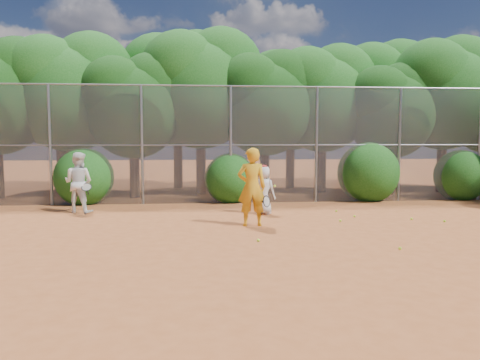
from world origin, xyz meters
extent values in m
plane|color=#A04F24|center=(0.00, 0.00, 0.00)|extent=(80.00, 80.00, 0.00)
cylinder|color=gray|center=(-7.00, 6.00, 2.00)|extent=(0.09, 0.09, 4.00)
cylinder|color=gray|center=(-4.00, 6.00, 2.00)|extent=(0.09, 0.09, 4.00)
cylinder|color=gray|center=(-1.00, 6.00, 2.00)|extent=(0.09, 0.09, 4.00)
cylinder|color=gray|center=(2.00, 6.00, 2.00)|extent=(0.09, 0.09, 4.00)
cylinder|color=gray|center=(5.00, 6.00, 2.00)|extent=(0.09, 0.09, 4.00)
cylinder|color=gray|center=(8.00, 6.00, 2.00)|extent=(0.09, 0.09, 4.00)
cylinder|color=gray|center=(0.00, 6.00, 4.00)|extent=(20.00, 0.05, 0.05)
cylinder|color=gray|center=(0.00, 6.00, 2.00)|extent=(20.00, 0.04, 0.04)
cube|color=slate|center=(0.00, 6.00, 2.00)|extent=(20.00, 0.02, 4.00)
sphere|color=black|center=(-8.74, 8.38, 4.47)|extent=(3.05, 3.05, 3.05)
cylinder|color=black|center=(-7.00, 8.50, 1.26)|extent=(0.38, 0.38, 2.52)
sphere|color=#164E13|center=(-7.00, 8.50, 3.73)|extent=(4.03, 4.03, 4.03)
sphere|color=#164E13|center=(-6.19, 8.90, 4.74)|extent=(3.23, 3.23, 3.23)
sphere|color=#164E13|center=(-7.71, 8.20, 4.54)|extent=(3.02, 3.02, 3.02)
cylinder|color=black|center=(-4.50, 7.80, 1.08)|extent=(0.36, 0.36, 2.17)
sphere|color=black|center=(-4.50, 7.80, 3.21)|extent=(3.47, 3.47, 3.47)
sphere|color=black|center=(-3.81, 8.15, 4.08)|extent=(2.78, 2.78, 2.78)
sphere|color=black|center=(-5.11, 7.54, 3.91)|extent=(2.60, 2.60, 2.60)
cylinder|color=black|center=(-2.00, 8.80, 1.33)|extent=(0.39, 0.39, 2.66)
sphere|color=#164E13|center=(-2.00, 8.80, 3.94)|extent=(4.26, 4.26, 4.26)
sphere|color=#164E13|center=(-1.15, 9.23, 5.00)|extent=(3.40, 3.40, 3.40)
sphere|color=#164E13|center=(-2.74, 8.48, 4.79)|extent=(3.19, 3.19, 3.19)
cylinder|color=black|center=(0.50, 8.20, 1.14)|extent=(0.37, 0.37, 2.27)
sphere|color=black|center=(0.50, 8.20, 3.37)|extent=(3.64, 3.64, 3.64)
sphere|color=black|center=(1.23, 8.56, 4.28)|extent=(2.91, 2.91, 2.91)
sphere|color=black|center=(-0.14, 7.93, 4.10)|extent=(2.73, 2.73, 2.73)
cylinder|color=black|center=(3.00, 9.00, 1.22)|extent=(0.38, 0.38, 2.45)
sphere|color=#164E13|center=(3.00, 9.00, 3.63)|extent=(3.92, 3.92, 3.92)
sphere|color=#164E13|center=(3.78, 9.39, 4.61)|extent=(3.14, 3.14, 3.14)
sphere|color=#164E13|center=(2.31, 8.71, 4.41)|extent=(2.94, 2.94, 2.94)
cylinder|color=black|center=(5.50, 8.00, 1.05)|extent=(0.36, 0.36, 2.10)
sphere|color=black|center=(5.50, 8.00, 3.11)|extent=(3.36, 3.36, 3.36)
sphere|color=black|center=(6.17, 8.34, 3.95)|extent=(2.69, 2.69, 2.69)
sphere|color=black|center=(4.91, 7.75, 3.78)|extent=(2.52, 2.52, 2.52)
cylinder|color=black|center=(8.00, 8.60, 1.29)|extent=(0.39, 0.39, 2.59)
sphere|color=#164E13|center=(8.00, 8.60, 3.83)|extent=(4.14, 4.14, 4.14)
sphere|color=#164E13|center=(8.83, 9.01, 4.87)|extent=(3.32, 3.32, 3.32)
sphere|color=#164E13|center=(7.27, 8.29, 4.66)|extent=(3.11, 3.11, 3.11)
cylinder|color=black|center=(-8.00, 10.80, 1.31)|extent=(0.39, 0.39, 2.62)
sphere|color=#164E13|center=(-8.00, 10.80, 3.88)|extent=(4.20, 4.20, 4.20)
sphere|color=#164E13|center=(-7.16, 11.22, 4.94)|extent=(3.36, 3.36, 3.36)
sphere|color=#164E13|center=(-8.73, 10.49, 4.72)|extent=(3.15, 3.15, 3.15)
cylinder|color=black|center=(-3.00, 11.00, 1.40)|extent=(0.40, 0.40, 2.80)
sphere|color=#164E13|center=(-3.00, 11.00, 4.14)|extent=(4.48, 4.48, 4.48)
sphere|color=#164E13|center=(-2.10, 11.45, 5.26)|extent=(3.58, 3.58, 3.58)
sphere|color=#164E13|center=(-3.78, 10.66, 5.04)|extent=(3.36, 3.36, 3.36)
cylinder|color=black|center=(2.00, 10.60, 1.26)|extent=(0.38, 0.38, 2.52)
sphere|color=#164E13|center=(2.00, 10.60, 3.73)|extent=(4.03, 4.03, 4.03)
sphere|color=#164E13|center=(2.81, 11.00, 4.74)|extent=(3.23, 3.23, 3.23)
sphere|color=#164E13|center=(1.29, 10.30, 4.54)|extent=(3.02, 3.02, 3.02)
cylinder|color=black|center=(6.50, 11.20, 1.36)|extent=(0.40, 0.40, 2.73)
sphere|color=#164E13|center=(6.50, 11.20, 4.04)|extent=(4.37, 4.37, 4.37)
sphere|color=#164E13|center=(7.37, 11.64, 5.13)|extent=(3.49, 3.49, 3.49)
sphere|color=#164E13|center=(5.74, 10.87, 4.91)|extent=(3.28, 3.28, 3.28)
sphere|color=#164E13|center=(-6.00, 6.30, 1.00)|extent=(2.00, 2.00, 2.00)
sphere|color=#164E13|center=(-1.00, 6.30, 0.90)|extent=(1.80, 1.80, 1.80)
sphere|color=#164E13|center=(4.00, 6.30, 1.10)|extent=(2.20, 2.20, 2.20)
sphere|color=#164E13|center=(7.50, 6.30, 0.95)|extent=(1.90, 1.90, 1.90)
imported|color=gold|center=(-0.78, 1.66, 0.99)|extent=(0.73, 0.49, 1.99)
torus|color=black|center=(-0.43, 1.46, 0.65)|extent=(0.26, 0.27, 0.30)
cylinder|color=black|center=(-0.59, 1.61, 0.62)|extent=(0.23, 0.21, 0.08)
imported|color=silver|center=(-0.21, 3.50, 0.71)|extent=(0.83, 0.75, 1.43)
ellipsoid|color=#A81F18|center=(-0.21, 3.50, 1.39)|extent=(0.22, 0.22, 0.13)
sphere|color=#C0EA2A|center=(0.09, 3.30, 0.85)|extent=(0.07, 0.07, 0.07)
imported|color=white|center=(-5.69, 4.26, 0.91)|extent=(1.03, 0.90, 1.82)
torus|color=black|center=(-5.39, 3.96, 0.80)|extent=(0.31, 0.23, 0.24)
cylinder|color=black|center=(-5.39, 4.12, 0.65)|extent=(0.03, 0.23, 0.21)
sphere|color=#C0EA2A|center=(3.67, 2.10, 0.03)|extent=(0.07, 0.07, 0.07)
sphere|color=#C0EA2A|center=(1.64, 2.00, 0.03)|extent=(0.07, 0.07, 0.07)
sphere|color=#C0EA2A|center=(1.86, -1.20, 0.03)|extent=(0.07, 0.07, 0.07)
sphere|color=#C0EA2A|center=(4.38, 1.69, 0.03)|extent=(0.07, 0.07, 0.07)
sphere|color=#C0EA2A|center=(-0.85, -0.21, 0.03)|extent=(0.07, 0.07, 0.07)
sphere|color=#C0EA2A|center=(2.26, 2.68, 0.03)|extent=(0.07, 0.07, 0.07)
sphere|color=#C0EA2A|center=(2.04, 3.67, 0.03)|extent=(0.07, 0.07, 0.07)
camera|label=1|loc=(-2.15, -10.02, 2.20)|focal=35.00mm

